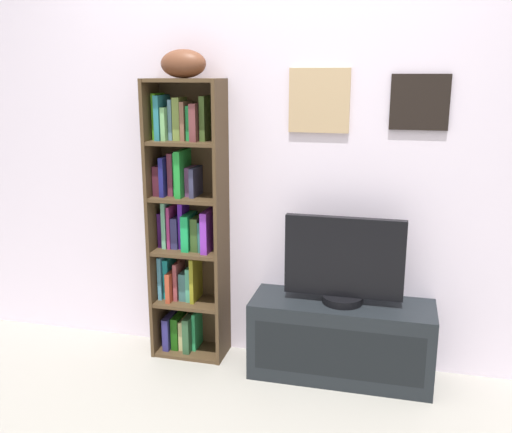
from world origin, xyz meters
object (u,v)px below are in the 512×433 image
Objects in this scene: television at (344,262)px; tv_stand at (341,339)px; football at (183,64)px; bookshelf at (186,223)px.

tv_stand is at bearing -90.00° from television.
football is 1.73m from tv_stand.
tv_stand is 0.45m from television.
football reaches higher than tv_stand.
bookshelf is at bearing 174.82° from television.
tv_stand is at bearing -3.61° from football.
television is at bearing -3.54° from football.
football is at bearing -47.37° from bookshelf.
bookshelf is at bearing 132.63° from football.
television is (0.93, -0.08, -0.13)m from bookshelf.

